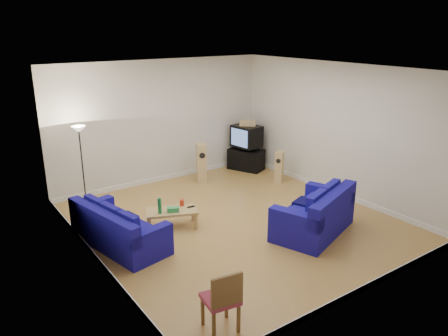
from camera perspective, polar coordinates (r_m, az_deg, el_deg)
room at (r=8.86m, az=1.49°, el=2.07°), size 6.01×6.51×3.21m
sofa_three_seat at (r=8.56m, az=-13.77°, el=-8.02°), size 1.31×2.22×0.80m
sofa_loveseat at (r=8.98m, az=11.94°, el=-6.22°), size 2.09×1.60×0.93m
coffee_table at (r=9.10m, az=-6.86°, el=-5.78°), size 1.16×0.88×0.38m
bottle at (r=8.90m, az=-8.40°, el=-4.90°), size 0.10×0.10×0.33m
tissue_box at (r=8.98m, az=-6.67°, el=-5.40°), size 0.27×0.22×0.10m
red_canister at (r=9.26m, az=-5.52°, el=-4.52°), size 0.12×0.12×0.13m
remote at (r=9.18m, az=-4.33°, el=-5.06°), size 0.16×0.06×0.02m
tv_stand at (r=12.67m, az=2.91°, el=1.14°), size 0.90×1.11×0.60m
av_receiver at (r=12.63m, az=2.81°, el=2.70°), size 0.47×0.50×0.09m
television at (r=12.48m, az=2.96°, el=4.18°), size 0.69×0.86×0.61m
centre_speaker at (r=12.39m, az=3.13°, el=5.88°), size 0.44×0.44×0.16m
speaker_left at (r=11.58m, az=-2.96°, el=0.68°), size 0.35×0.38×1.05m
speaker_right at (r=11.67m, az=7.24°, el=0.15°), size 0.31×0.30×0.84m
floor_lamp at (r=10.23m, az=-18.32°, el=3.43°), size 0.32×0.32×1.89m
dining_chair at (r=6.08m, az=-0.18°, el=-16.65°), size 0.52×0.52×0.94m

